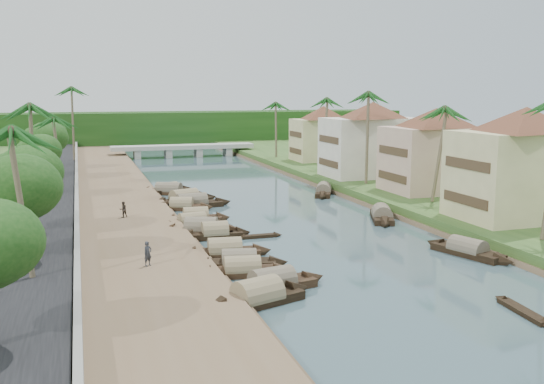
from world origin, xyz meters
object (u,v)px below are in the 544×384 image
object	(u,v)px
sampan_0	(272,284)
bridge	(183,148)
building_near	(523,162)
person_near	(148,254)
sampan_1	(258,298)

from	to	relation	value
sampan_0	bridge	bearing A→B (deg)	72.32
building_near	person_near	size ratio (longest dim) A/B	8.55
bridge	sampan_1	distance (m)	86.32
bridge	person_near	xyz separation A→B (m)	(-15.54, -78.13, -0.05)
building_near	sampan_0	size ratio (longest dim) A/B	1.77
sampan_0	person_near	world-z (taller)	person_near
building_near	person_near	xyz separation A→B (m)	(-34.53, -4.13, -4.72)
bridge	sampan_1	xyz separation A→B (m)	(-9.86, -85.75, -1.30)
sampan_0	person_near	bearing A→B (deg)	131.72
building_near	sampan_1	distance (m)	31.72
sampan_1	building_near	bearing A→B (deg)	3.36
building_near	sampan_1	size ratio (longest dim) A/B	1.78
building_near	sampan_1	world-z (taller)	building_near
bridge	person_near	size ratio (longest dim) A/B	16.12
sampan_1	person_near	xyz separation A→B (m)	(-5.68, 7.62, 1.25)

